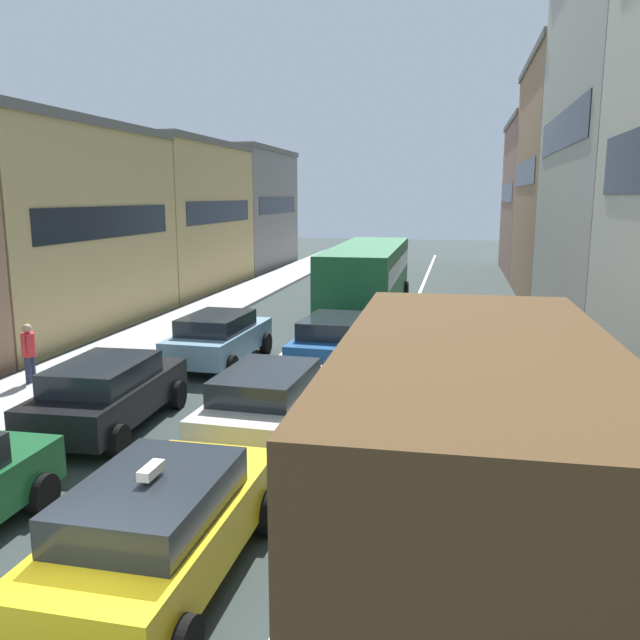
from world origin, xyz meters
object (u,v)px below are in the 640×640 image
removalist_box_truck (468,469)px  wagon_left_lane_second (108,392)px  hatchback_centre_lane_third (335,340)px  sedan_left_lane_third (219,337)px  taxi_centre_lane_front (160,526)px  pedestrian_near_kerb (29,351)px  sedan_right_lane_behind_truck (444,385)px  sedan_centre_lane_second (269,402)px  bus_mid_queue_primary (368,274)px  wagon_right_lane_far (452,335)px

removalist_box_truck → wagon_left_lane_second: (-7.26, 5.18, -1.18)m
hatchback_centre_lane_third → sedan_left_lane_third: 3.40m
taxi_centre_lane_front → pedestrian_near_kerb: 10.18m
taxi_centre_lane_front → pedestrian_near_kerb: size_ratio=2.60×
sedan_right_lane_behind_truck → pedestrian_near_kerb: 10.42m
removalist_box_truck → sedan_right_lane_behind_truck: bearing=1.9°
removalist_box_truck → sedan_centre_lane_second: (-3.77, 5.27, -1.18)m
taxi_centre_lane_front → sedan_left_lane_third: 11.06m
removalist_box_truck → bus_mid_queue_primary: 19.50m
taxi_centre_lane_front → hatchback_centre_lane_third: size_ratio=0.98×
sedan_centre_lane_second → sedan_right_lane_behind_truck: bearing=-58.4°
hatchback_centre_lane_third → wagon_right_lane_far: size_ratio=1.01×
sedan_centre_lane_second → bus_mid_queue_primary: size_ratio=0.42×
removalist_box_truck → taxi_centre_lane_front: (-3.69, 0.19, -1.18)m
wagon_right_lane_far → pedestrian_near_kerb: pedestrian_near_kerb is taller
sedan_centre_lane_second → hatchback_centre_lane_third: same height
wagon_left_lane_second → sedan_left_lane_third: same height
hatchback_centre_lane_third → bus_mid_queue_primary: size_ratio=0.42×
taxi_centre_lane_front → hatchback_centre_lane_third: bearing=-0.4°
hatchback_centre_lane_third → pedestrian_near_kerb: pedestrian_near_kerb is taller
hatchback_centre_lane_third → sedan_right_lane_behind_truck: same height
hatchback_centre_lane_third → bus_mid_queue_primary: bearing=4.3°
wagon_right_lane_far → bus_mid_queue_primary: 7.54m
sedan_right_lane_behind_truck → bus_mid_queue_primary: (-3.33, 12.00, 0.96)m
removalist_box_truck → wagon_right_lane_far: 12.56m
removalist_box_truck → pedestrian_near_kerb: (-10.78, 7.50, -1.03)m
wagon_left_lane_second → hatchback_centre_lane_third: (3.75, 5.90, 0.00)m
hatchback_centre_lane_third → sedan_centre_lane_second: bearing=-179.5°
sedan_centre_lane_second → wagon_right_lane_far: same height
sedan_centre_lane_second → pedestrian_near_kerb: pedestrian_near_kerb is taller
wagon_left_lane_second → bus_mid_queue_primary: size_ratio=0.41×
wagon_left_lane_second → removalist_box_truck: bearing=-127.8°
taxi_centre_lane_front → wagon_left_lane_second: (-3.57, 4.99, -0.00)m
removalist_box_truck → hatchback_centre_lane_third: bearing=16.5°
pedestrian_near_kerb → taxi_centre_lane_front: bearing=129.0°
wagon_left_lane_second → sedan_right_lane_behind_truck: size_ratio=1.00×
taxi_centre_lane_front → wagon_left_lane_second: taxi_centre_lane_front is taller
taxi_centre_lane_front → pedestrian_near_kerb: bearing=44.6°
pedestrian_near_kerb → sedan_left_lane_third: bearing=-144.9°
taxi_centre_lane_front → hatchback_centre_lane_third: (0.18, 10.89, -0.00)m
removalist_box_truck → sedan_centre_lane_second: 6.58m
sedan_left_lane_third → wagon_right_lane_far: (6.65, 1.73, 0.00)m
wagon_left_lane_second → sedan_right_lane_behind_truck: 7.17m
removalist_box_truck → wagon_right_lane_far: removalist_box_truck is taller
removalist_box_truck → wagon_left_lane_second: bearing=53.4°
sedan_left_lane_third → hatchback_centre_lane_third: bearing=-83.0°
wagon_right_lane_far → bus_mid_queue_primary: size_ratio=0.41×
taxi_centre_lane_front → sedan_right_lane_behind_truck: size_ratio=0.99×
sedan_right_lane_behind_truck → bus_mid_queue_primary: 12.49m
sedan_centre_lane_second → wagon_right_lane_far: size_ratio=1.01×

